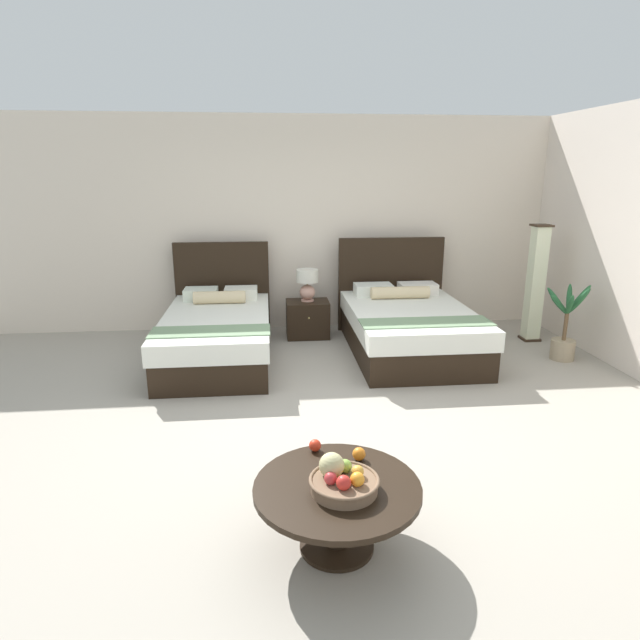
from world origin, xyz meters
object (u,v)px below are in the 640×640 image
(bed_near_window, at_px, (218,332))
(bed_near_corner, at_px, (408,326))
(fruit_bowl, at_px, (342,480))
(table_lamp, at_px, (307,282))
(coffee_table, at_px, (337,498))
(floor_lamp_corner, at_px, (535,284))
(loose_orange, at_px, (359,454))
(loose_apple, at_px, (315,445))
(nightstand, at_px, (308,319))
(potted_palm, at_px, (565,333))

(bed_near_window, distance_m, bed_near_corner, 2.22)
(fruit_bowl, bearing_deg, table_lamp, 88.19)
(bed_near_corner, height_order, coffee_table, bed_near_corner)
(table_lamp, xyz_separation_m, floor_lamp_corner, (2.81, -0.44, 0.01))
(bed_near_window, xyz_separation_m, loose_orange, (1.10, -3.10, 0.14))
(loose_orange, distance_m, floor_lamp_corner, 4.40)
(coffee_table, bearing_deg, bed_near_window, 105.60)
(bed_near_corner, relative_size, fruit_bowl, 5.45)
(bed_near_window, distance_m, coffee_table, 3.48)
(bed_near_window, relative_size, loose_apple, 29.06)
(coffee_table, height_order, floor_lamp_corner, floor_lamp_corner)
(nightstand, bearing_deg, bed_near_corner, -31.67)
(potted_palm, bearing_deg, nightstand, 157.84)
(fruit_bowl, xyz_separation_m, potted_palm, (2.96, 2.95, -0.16))
(bed_near_corner, bearing_deg, table_lamp, 147.60)
(bed_near_corner, relative_size, table_lamp, 5.14)
(bed_near_window, xyz_separation_m, potted_palm, (3.92, -0.46, 0.01))
(nightstand, bearing_deg, loose_apple, -93.74)
(bed_near_window, distance_m, loose_apple, 3.09)
(bed_near_window, height_order, potted_palm, bed_near_window)
(table_lamp, distance_m, loose_apple, 3.71)
(bed_near_window, distance_m, loose_orange, 3.30)
(loose_apple, relative_size, floor_lamp_corner, 0.05)
(bed_near_window, xyz_separation_m, coffee_table, (0.94, -3.36, 0.02))
(loose_orange, height_order, floor_lamp_corner, floor_lamp_corner)
(table_lamp, bearing_deg, bed_near_window, -146.57)
(bed_near_window, distance_m, nightstand, 1.29)
(loose_orange, xyz_separation_m, floor_lamp_corner, (2.80, 3.38, 0.28))
(coffee_table, relative_size, fruit_bowl, 2.43)
(bed_near_window, bearing_deg, loose_apple, -74.06)
(loose_apple, distance_m, loose_orange, 0.29)
(coffee_table, bearing_deg, fruit_bowl, -66.88)
(coffee_table, bearing_deg, potted_palm, 44.18)
(nightstand, bearing_deg, fruit_bowl, -91.82)
(table_lamp, distance_m, potted_palm, 3.09)
(coffee_table, height_order, potted_palm, potted_palm)
(fruit_bowl, bearing_deg, loose_orange, 64.58)
(nightstand, distance_m, floor_lamp_corner, 2.89)
(fruit_bowl, xyz_separation_m, loose_apple, (-0.11, 0.43, -0.03))
(bed_near_corner, xyz_separation_m, potted_palm, (1.70, -0.45, -0.00))
(bed_near_window, relative_size, table_lamp, 5.36)
(table_lamp, xyz_separation_m, fruit_bowl, (-0.13, -4.12, -0.25))
(fruit_bowl, bearing_deg, nightstand, 88.18)
(loose_orange, bearing_deg, floor_lamp_corner, 50.38)
(loose_orange, bearing_deg, coffee_table, -123.17)
(table_lamp, relative_size, floor_lamp_corner, 0.28)
(table_lamp, bearing_deg, floor_lamp_corner, -8.93)
(table_lamp, bearing_deg, loose_apple, -93.72)
(bed_near_corner, height_order, potted_palm, bed_near_corner)
(table_lamp, relative_size, loose_apple, 5.42)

